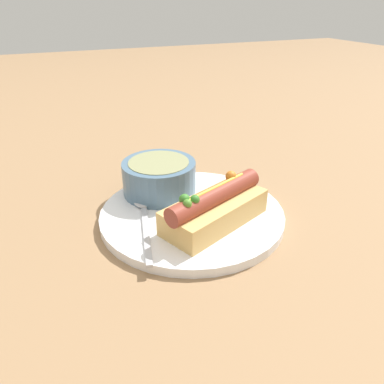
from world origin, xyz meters
TOP-DOWN VIEW (x-y plane):
  - ground_plane at (0.00, 0.00)m, footprint 4.00×4.00m
  - dinner_plate at (0.00, 0.00)m, footprint 0.27×0.27m
  - hot_dog at (0.02, -0.04)m, footprint 0.17×0.12m
  - soup_bowl at (-0.03, 0.08)m, footprint 0.12×0.12m
  - spoon at (-0.07, 0.03)m, footprint 0.06×0.18m

SIDE VIEW (x-z plane):
  - ground_plane at x=0.00m, z-range 0.00..0.00m
  - dinner_plate at x=0.00m, z-range 0.00..0.01m
  - spoon at x=-0.07m, z-range 0.01..0.02m
  - hot_dog at x=0.02m, z-range 0.01..0.07m
  - soup_bowl at x=-0.03m, z-range 0.02..0.07m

